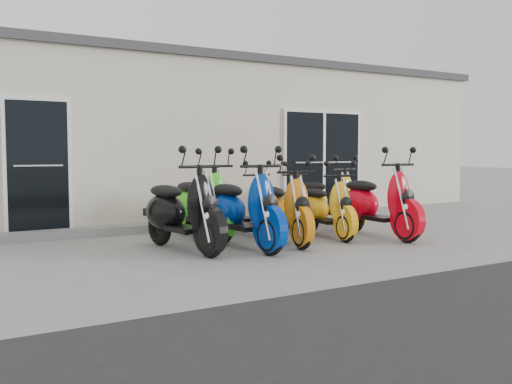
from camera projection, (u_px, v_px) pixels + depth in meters
ground at (275, 241)px, 9.12m from camera, size 80.00×80.00×0.00m
building at (157, 144)px, 13.47m from camera, size 14.00×6.00×3.20m
roof_cap at (156, 72)px, 13.35m from camera, size 14.20×6.20×0.16m
front_step at (218, 223)px, 10.85m from camera, size 14.00×0.40×0.15m
door_left at (38, 162)px, 9.26m from camera, size 1.07×0.08×2.22m
door_right at (323, 159)px, 12.21m from camera, size 2.02×0.08×2.22m
scooter_front_black at (182, 199)px, 8.13m from camera, size 1.05×2.14×1.52m
scooter_front_blue at (242, 197)px, 8.35m from camera, size 0.87×2.10×1.52m
scooter_front_orange_a at (284, 199)px, 8.83m from camera, size 0.97×1.97×1.39m
scooter_front_orange_b at (326, 199)px, 9.46m from camera, size 0.85×1.81×1.29m
scooter_front_red at (378, 192)px, 9.46m from camera, size 0.82×2.07×1.51m
scooter_back_green at (201, 194)px, 9.27m from camera, size 0.79×2.04×1.49m
scooter_back_red at (242, 197)px, 9.83m from camera, size 0.87×1.81×1.29m
scooter_back_blue at (283, 196)px, 10.27m from camera, size 0.65×1.73×1.27m
scooter_back_yellow at (327, 191)px, 10.69m from camera, size 0.94×1.94×1.37m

